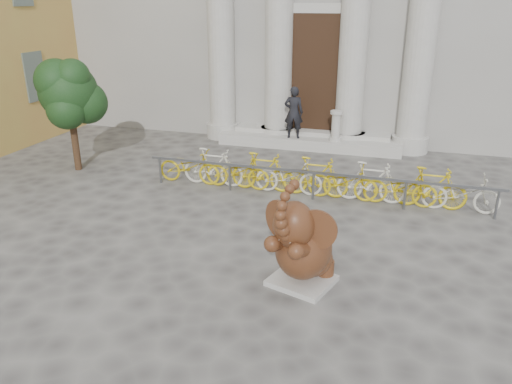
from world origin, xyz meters
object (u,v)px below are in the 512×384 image
(pedestrian, at_px, (294,112))
(elephant_statue, at_px, (302,246))
(bike_rack, at_px, (315,177))
(tree, at_px, (69,93))

(pedestrian, bearing_deg, elephant_statue, 96.70)
(elephant_statue, distance_m, bike_rack, 4.22)
(tree, distance_m, pedestrian, 6.79)
(bike_rack, distance_m, pedestrian, 4.34)
(bike_rack, distance_m, tree, 7.11)
(elephant_statue, height_order, pedestrian, pedestrian)
(elephant_statue, distance_m, pedestrian, 8.46)
(elephant_statue, relative_size, tree, 0.64)
(bike_rack, bearing_deg, pedestrian, 110.12)
(elephant_statue, bearing_deg, tree, 167.80)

